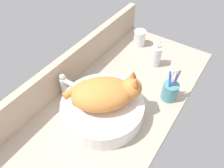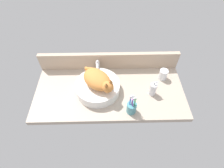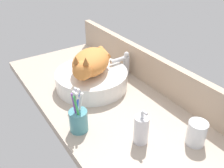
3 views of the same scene
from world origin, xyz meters
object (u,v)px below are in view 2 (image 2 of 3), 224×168
at_px(sink_basin, 98,87).
at_px(soap_dispenser, 153,89).
at_px(cat, 98,80).
at_px(toothbrush_cup, 131,107).
at_px(faucet, 98,67).
at_px(water_glass, 163,75).

distance_m(sink_basin, soap_dispenser, 0.44).
height_order(cat, toothbrush_cup, cat).
distance_m(cat, toothbrush_cup, 0.32).
bearing_deg(faucet, soap_dispenser, -29.08).
xyz_separation_m(soap_dispenser, water_glass, (0.12, 0.16, -0.02)).
relative_size(faucet, soap_dispenser, 0.93).
relative_size(cat, water_glass, 3.16).
height_order(sink_basin, water_glass, water_glass).
distance_m(soap_dispenser, toothbrush_cup, 0.25).
bearing_deg(sink_basin, water_glass, 12.58).
relative_size(faucet, toothbrush_cup, 0.73).
relative_size(cat, toothbrush_cup, 1.59).
bearing_deg(water_glass, faucet, 171.65).
xyz_separation_m(faucet, soap_dispenser, (0.44, -0.25, -0.01)).
bearing_deg(soap_dispenser, cat, 175.96).
bearing_deg(cat, faucet, 93.69).
xyz_separation_m(toothbrush_cup, water_glass, (0.30, 0.33, -0.01)).
xyz_separation_m(soap_dispenser, toothbrush_cup, (-0.18, -0.16, -0.01)).
relative_size(sink_basin, cat, 1.20).
height_order(sink_basin, faucet, faucet).
bearing_deg(soap_dispenser, sink_basin, 174.83).
height_order(cat, faucet, cat).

